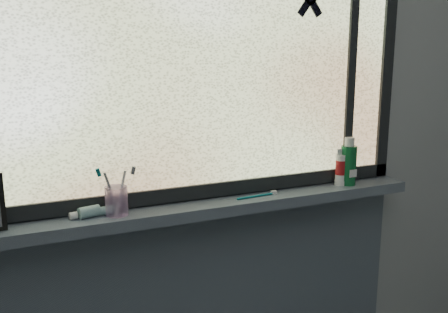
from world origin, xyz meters
TOP-DOWN VIEW (x-y plane):
  - wall_back at (0.00, 1.30)m, footprint 3.00×0.01m
  - windowsill at (0.00, 1.23)m, footprint 1.62×0.14m
  - window_pane at (0.00, 1.28)m, footprint 1.50×0.01m
  - frame_bottom at (0.00, 1.28)m, footprint 1.60×0.03m
  - frame_right at (0.78, 1.28)m, footprint 0.05×0.03m
  - frame_mullion at (0.60, 1.28)m, footprint 0.03×0.03m
  - toothpaste_tube at (-0.40, 1.24)m, footprint 0.21×0.07m
  - toothbrush_cup at (-0.34, 1.22)m, footprint 0.08×0.08m
  - toothbrush_lying at (0.16, 1.22)m, footprint 0.18×0.03m
  - mouthwash_bottle at (0.57, 1.23)m, footprint 0.08×0.08m
  - cream_tube at (0.54, 1.23)m, footprint 0.04×0.04m

SIDE VIEW (x-z plane):
  - windowsill at x=0.00m, z-range 0.98..1.02m
  - toothbrush_lying at x=0.16m, z-range 1.02..1.03m
  - toothpaste_tube at x=-0.40m, z-range 1.02..1.06m
  - frame_bottom at x=0.00m, z-range 1.02..1.07m
  - toothbrush_cup at x=-0.34m, z-range 1.02..1.11m
  - cream_tube at x=0.54m, z-range 1.05..1.15m
  - mouthwash_bottle at x=0.57m, z-range 1.04..1.19m
  - wall_back at x=0.00m, z-range 0.00..2.50m
  - frame_right at x=0.78m, z-range 0.98..2.08m
  - window_pane at x=0.00m, z-range 1.03..2.03m
  - frame_mullion at x=0.60m, z-range 1.03..2.03m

